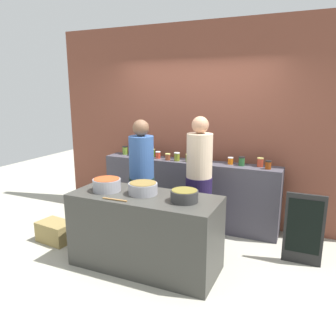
% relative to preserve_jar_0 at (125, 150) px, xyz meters
% --- Properties ---
extents(ground, '(12.00, 12.00, 0.00)m').
position_rel_preserve_jar_0_xyz_m(ground, '(1.13, -1.16, -1.06)').
color(ground, '#A19E8F').
extents(storefront_wall, '(4.80, 0.12, 3.00)m').
position_rel_preserve_jar_0_xyz_m(storefront_wall, '(1.13, 0.29, 0.44)').
color(storefront_wall, brown).
rests_on(storefront_wall, ground).
extents(display_shelf, '(2.70, 0.36, 1.00)m').
position_rel_preserve_jar_0_xyz_m(display_shelf, '(1.13, -0.06, -0.57)').
color(display_shelf, '#3E3C45').
rests_on(display_shelf, ground).
extents(prep_table, '(1.70, 0.70, 0.87)m').
position_rel_preserve_jar_0_xyz_m(prep_table, '(1.13, -1.46, -0.63)').
color(prep_table, '#373632').
rests_on(prep_table, ground).
extents(preserve_jar_0, '(0.09, 0.09, 0.14)m').
position_rel_preserve_jar_0_xyz_m(preserve_jar_0, '(0.00, 0.00, 0.00)').
color(preserve_jar_0, olive).
rests_on(preserve_jar_0, display_shelf).
extents(preserve_jar_1, '(0.09, 0.09, 0.13)m').
position_rel_preserve_jar_0_xyz_m(preserve_jar_1, '(0.17, -0.03, -0.00)').
color(preserve_jar_1, gold).
rests_on(preserve_jar_1, display_shelf).
extents(preserve_jar_2, '(0.09, 0.09, 0.12)m').
position_rel_preserve_jar_0_xyz_m(preserve_jar_2, '(0.35, -0.05, -0.01)').
color(preserve_jar_2, '#560F4E').
rests_on(preserve_jar_2, display_shelf).
extents(preserve_jar_3, '(0.07, 0.07, 0.12)m').
position_rel_preserve_jar_0_xyz_m(preserve_jar_3, '(0.50, 0.01, -0.01)').
color(preserve_jar_3, '#629619').
rests_on(preserve_jar_3, display_shelf).
extents(preserve_jar_4, '(0.08, 0.08, 0.11)m').
position_rel_preserve_jar_0_xyz_m(preserve_jar_4, '(0.63, -0.07, -0.01)').
color(preserve_jar_4, '#BC3723').
rests_on(preserve_jar_4, display_shelf).
extents(preserve_jar_5, '(0.08, 0.08, 0.10)m').
position_rel_preserve_jar_0_xyz_m(preserve_jar_5, '(0.82, -0.13, -0.02)').
color(preserve_jar_5, brown).
rests_on(preserve_jar_5, display_shelf).
extents(preserve_jar_6, '(0.09, 0.09, 0.13)m').
position_rel_preserve_jar_0_xyz_m(preserve_jar_6, '(0.97, -0.12, -0.01)').
color(preserve_jar_6, olive).
rests_on(preserve_jar_6, display_shelf).
extents(preserve_jar_7, '(0.09, 0.09, 0.11)m').
position_rel_preserve_jar_0_xyz_m(preserve_jar_7, '(1.14, -0.09, -0.01)').
color(preserve_jar_7, olive).
rests_on(preserve_jar_7, display_shelf).
extents(preserve_jar_8, '(0.07, 0.07, 0.10)m').
position_rel_preserve_jar_0_xyz_m(preserve_jar_8, '(1.43, -0.01, -0.02)').
color(preserve_jar_8, '#1F4837').
rests_on(preserve_jar_8, display_shelf).
extents(preserve_jar_9, '(0.08, 0.08, 0.10)m').
position_rel_preserve_jar_0_xyz_m(preserve_jar_9, '(1.75, -0.02, -0.02)').
color(preserve_jar_9, '#D66310').
rests_on(preserve_jar_9, display_shelf).
extents(preserve_jar_10, '(0.09, 0.09, 0.13)m').
position_rel_preserve_jar_0_xyz_m(preserve_jar_10, '(1.92, -0.05, -0.00)').
color(preserve_jar_10, '#275D2D').
rests_on(preserve_jar_10, display_shelf).
extents(preserve_jar_11, '(0.09, 0.09, 0.13)m').
position_rel_preserve_jar_0_xyz_m(preserve_jar_11, '(2.16, -0.01, -0.00)').
color(preserve_jar_11, '#AF3A25').
rests_on(preserve_jar_11, display_shelf).
extents(preserve_jar_12, '(0.08, 0.08, 0.12)m').
position_rel_preserve_jar_0_xyz_m(preserve_jar_12, '(2.28, -0.11, -0.01)').
color(preserve_jar_12, '#85330C').
rests_on(preserve_jar_12, display_shelf).
extents(cooking_pot_left, '(0.33, 0.33, 0.15)m').
position_rel_preserve_jar_0_xyz_m(cooking_pot_left, '(0.65, -1.48, -0.12)').
color(cooking_pot_left, gray).
rests_on(cooking_pot_left, prep_table).
extents(cooking_pot_center, '(0.33, 0.33, 0.13)m').
position_rel_preserve_jar_0_xyz_m(cooking_pot_center, '(1.09, -1.42, -0.12)').
color(cooking_pot_center, gray).
rests_on(cooking_pot_center, prep_table).
extents(cooking_pot_right, '(0.29, 0.29, 0.13)m').
position_rel_preserve_jar_0_xyz_m(cooking_pot_right, '(1.62, -1.47, -0.13)').
color(cooking_pot_right, '#2D2D2D').
rests_on(cooking_pot_right, prep_table).
extents(wooden_spoon, '(0.30, 0.03, 0.02)m').
position_rel_preserve_jar_0_xyz_m(wooden_spoon, '(0.92, -1.74, -0.18)').
color(wooden_spoon, '#9E703D').
rests_on(wooden_spoon, prep_table).
extents(cook_with_tongs, '(0.34, 0.34, 1.66)m').
position_rel_preserve_jar_0_xyz_m(cook_with_tongs, '(0.77, -0.85, -0.31)').
color(cook_with_tongs, black).
rests_on(cook_with_tongs, ground).
extents(cook_in_cap, '(0.35, 0.35, 1.71)m').
position_rel_preserve_jar_0_xyz_m(cook_in_cap, '(1.49, -0.63, -0.28)').
color(cook_in_cap, '#1B1234').
rests_on(cook_in_cap, ground).
extents(bread_crate, '(0.51, 0.37, 0.27)m').
position_rel_preserve_jar_0_xyz_m(bread_crate, '(-0.30, -1.37, -0.93)').
color(bread_crate, olive).
rests_on(bread_crate, ground).
extents(chalkboard_sign, '(0.44, 0.05, 0.87)m').
position_rel_preserve_jar_0_xyz_m(chalkboard_sign, '(2.80, -0.64, -0.63)').
color(chalkboard_sign, black).
rests_on(chalkboard_sign, ground).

